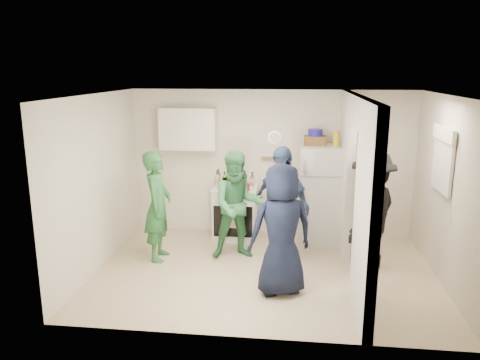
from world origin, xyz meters
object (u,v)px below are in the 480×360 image
(stove, at_px, (235,212))
(blue_bowl, at_px, (315,132))
(person_green_center, at_px, (238,206))
(fridge, at_px, (319,194))
(person_navy, at_px, (281,230))
(person_green_left, at_px, (158,206))
(person_denim, at_px, (281,204))
(yellow_cup_stack_top, at_px, (336,139))
(person_nook, at_px, (371,211))
(wicker_basket, at_px, (315,140))

(stove, relative_size, blue_bowl, 3.70)
(person_green_center, bearing_deg, blue_bowl, 22.83)
(fridge, bearing_deg, person_navy, -106.49)
(blue_bowl, relative_size, person_green_left, 0.14)
(person_denim, relative_size, person_navy, 1.02)
(person_navy, bearing_deg, person_green_left, -46.92)
(yellow_cup_stack_top, relative_size, person_green_center, 0.15)
(person_denim, height_order, person_nook, same)
(person_navy, bearing_deg, person_green_center, -79.10)
(fridge, height_order, person_green_center, person_green_center)
(person_nook, bearing_deg, person_green_left, -58.74)
(stove, bearing_deg, yellow_cup_stack_top, -4.58)
(stove, height_order, person_green_center, person_green_center)
(stove, bearing_deg, person_navy, -66.98)
(fridge, height_order, wicker_basket, wicker_basket)
(person_navy, bearing_deg, stove, -87.90)
(person_green_center, bearing_deg, person_denim, -13.56)
(person_denim, xyz_separation_m, person_nook, (1.28, -0.24, -0.00))
(yellow_cup_stack_top, height_order, person_green_center, yellow_cup_stack_top)
(fridge, distance_m, wicker_basket, 0.90)
(stove, height_order, blue_bowl, blue_bowl)
(person_green_center, xyz_separation_m, person_navy, (0.68, -1.10, 0.03))
(person_nook, bearing_deg, blue_bowl, -112.95)
(stove, height_order, person_denim, person_denim)
(wicker_basket, bearing_deg, person_nook, -54.86)
(fridge, xyz_separation_m, wicker_basket, (-0.10, 0.05, 0.89))
(person_denim, bearing_deg, person_green_left, -133.15)
(blue_bowl, distance_m, person_denim, 1.39)
(blue_bowl, height_order, person_navy, blue_bowl)
(stove, distance_m, person_green_left, 1.52)
(stove, bearing_deg, person_green_center, -80.21)
(wicker_basket, bearing_deg, person_denim, -120.20)
(person_navy, height_order, person_nook, person_nook)
(stove, bearing_deg, person_nook, -27.50)
(blue_bowl, bearing_deg, person_nook, -54.86)
(person_green_left, bearing_deg, stove, -46.61)
(person_green_left, bearing_deg, person_denim, -85.66)
(wicker_basket, relative_size, person_green_left, 0.21)
(wicker_basket, xyz_separation_m, yellow_cup_stack_top, (0.32, -0.15, 0.05))
(fridge, xyz_separation_m, person_navy, (-0.57, -1.93, 0.04))
(wicker_basket, relative_size, person_nook, 0.20)
(wicker_basket, xyz_separation_m, person_green_center, (-1.16, -0.88, -0.88))
(yellow_cup_stack_top, bearing_deg, person_green_left, -160.98)
(fridge, height_order, person_navy, person_navy)
(yellow_cup_stack_top, distance_m, person_green_center, 1.89)
(person_green_center, bearing_deg, yellow_cup_stack_top, 11.86)
(person_denim, bearing_deg, person_green_center, -138.63)
(blue_bowl, xyz_separation_m, person_denim, (-0.50, -0.87, -0.96))
(blue_bowl, relative_size, person_navy, 0.14)
(stove, relative_size, person_denim, 0.51)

